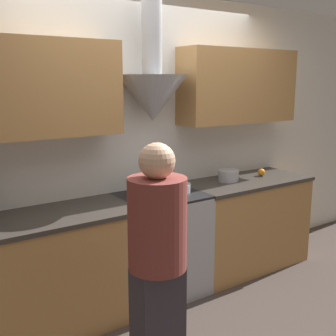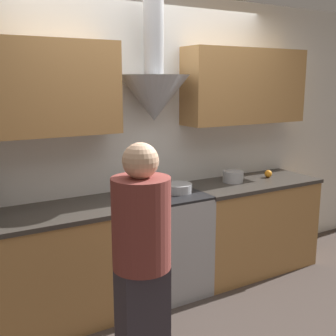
# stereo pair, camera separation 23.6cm
# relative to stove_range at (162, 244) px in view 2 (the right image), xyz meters

# --- Properties ---
(ground_plane) EXTENTS (12.00, 12.00, 0.00)m
(ground_plane) POSITION_rel_stove_range_xyz_m (0.00, -0.36, -0.45)
(ground_plane) COLOR #423833
(wall_back) EXTENTS (8.40, 0.60, 2.60)m
(wall_back) POSITION_rel_stove_range_xyz_m (-0.05, 0.26, 1.03)
(wall_back) COLOR white
(wall_back) RESTS_ON ground_plane
(counter_left) EXTENTS (1.61, 0.62, 0.90)m
(counter_left) POSITION_rel_stove_range_xyz_m (-1.14, -0.00, -0.00)
(counter_left) COLOR #B27F47
(counter_left) RESTS_ON ground_plane
(counter_right) EXTENTS (1.32, 0.62, 0.90)m
(counter_right) POSITION_rel_stove_range_xyz_m (1.00, -0.00, -0.00)
(counter_right) COLOR #B27F47
(counter_right) RESTS_ON ground_plane
(stove_range) EXTENTS (0.71, 0.60, 0.90)m
(stove_range) POSITION_rel_stove_range_xyz_m (0.00, 0.00, 0.00)
(stove_range) COLOR #A8AAAF
(stove_range) RESTS_ON ground_plane
(stock_pot) EXTENTS (0.22, 0.22, 0.13)m
(stock_pot) POSITION_rel_stove_range_xyz_m (-0.16, 0.01, 0.51)
(stock_pot) COLOR #A8AAAF
(stock_pot) RESTS_ON stove_range
(mixing_bowl) EXTENTS (0.25, 0.25, 0.07)m
(mixing_bowl) POSITION_rel_stove_range_xyz_m (0.16, 0.00, 0.48)
(mixing_bowl) COLOR #A8AAAF
(mixing_bowl) RESTS_ON stove_range
(orange_fruit) EXTENTS (0.07, 0.07, 0.07)m
(orange_fruit) POSITION_rel_stove_range_xyz_m (1.24, 0.03, 0.48)
(orange_fruit) COLOR orange
(orange_fruit) RESTS_ON counter_right
(saucepan) EXTENTS (0.20, 0.20, 0.11)m
(saucepan) POSITION_rel_stove_range_xyz_m (0.81, 0.05, 0.50)
(saucepan) COLOR #A8AAAF
(saucepan) RESTS_ON counter_right
(person_foreground_left) EXTENTS (0.32, 0.32, 1.54)m
(person_foreground_left) POSITION_rel_stove_range_xyz_m (-0.75, -1.09, 0.40)
(person_foreground_left) COLOR #38333D
(person_foreground_left) RESTS_ON ground_plane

